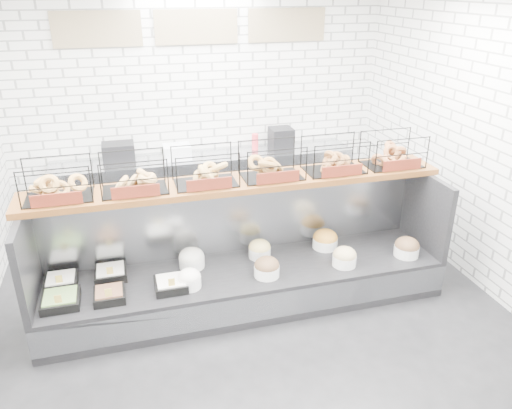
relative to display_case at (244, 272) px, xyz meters
name	(u,v)px	position (x,y,z in m)	size (l,w,h in m)	color
ground	(254,318)	(0.01, -0.34, -0.33)	(5.50, 5.50, 0.00)	black
room_shell	(236,96)	(0.01, 0.26, 1.73)	(5.02, 5.51, 3.01)	white
display_case	(244,272)	(0.00, 0.00, 0.00)	(4.00, 0.90, 1.20)	black
bagel_shelf	(239,168)	(0.01, 0.18, 1.05)	(4.10, 0.50, 0.40)	#522B11
prep_counter	(207,185)	(0.00, 2.09, 0.14)	(4.00, 0.60, 1.20)	#93969B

